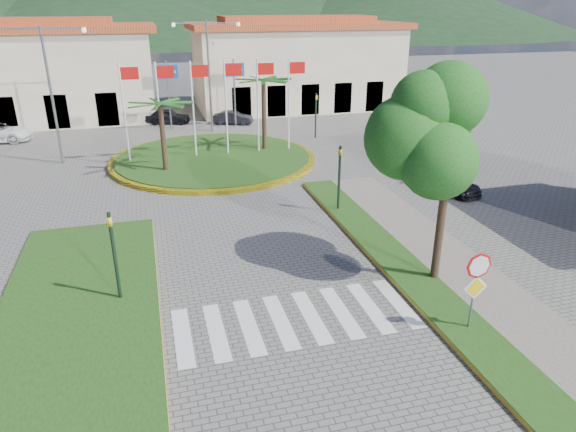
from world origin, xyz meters
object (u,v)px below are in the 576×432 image
object	(u,v)px
deciduous_tree	(451,138)
car_side_right	(449,182)
stop_sign	(476,280)
roundabout_island	(214,158)
car_dark_a	(168,116)
car_dark_b	(233,118)

from	to	relation	value
deciduous_tree	car_side_right	bearing A→B (deg)	55.66
deciduous_tree	stop_sign	bearing A→B (deg)	-101.18
roundabout_island	deciduous_tree	world-z (taller)	deciduous_tree
roundabout_island	stop_sign	world-z (taller)	roundabout_island
deciduous_tree	car_dark_a	size ratio (longest dim) A/B	1.91
car_dark_a	car_side_right	world-z (taller)	car_dark_a
stop_sign	car_dark_a	distance (m)	32.47
stop_sign	car_side_right	distance (m)	12.79
car_side_right	car_dark_b	bearing A→B (deg)	92.67
car_dark_b	roundabout_island	bearing A→B (deg)	-175.58
stop_sign	deciduous_tree	bearing A→B (deg)	78.82
roundabout_island	car_side_right	size ratio (longest dim) A/B	3.52
deciduous_tree	car_dark_a	bearing A→B (deg)	104.88
stop_sign	car_side_right	size ratio (longest dim) A/B	0.73
stop_sign	car_dark_a	bearing A→B (deg)	102.48
deciduous_tree	car_dark_a	xyz separation A→B (m)	(-7.61, 28.64, -4.57)
car_side_right	stop_sign	bearing A→B (deg)	-139.26
stop_sign	car_dark_b	size ratio (longest dim) A/B	0.84
roundabout_island	car_dark_a	size ratio (longest dim) A/B	3.57
roundabout_island	car_dark_a	distance (m)	11.84
stop_sign	car_dark_b	xyz separation A→B (m)	(-1.93, 30.07, -1.27)
car_side_right	roundabout_island	bearing A→B (deg)	120.73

